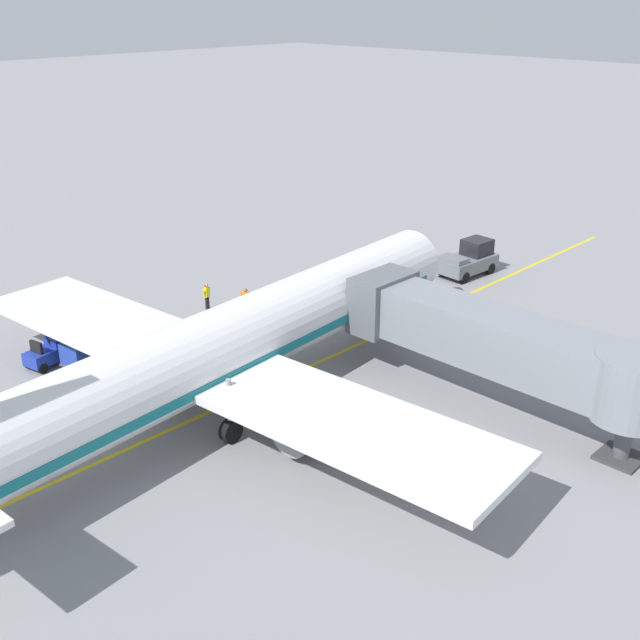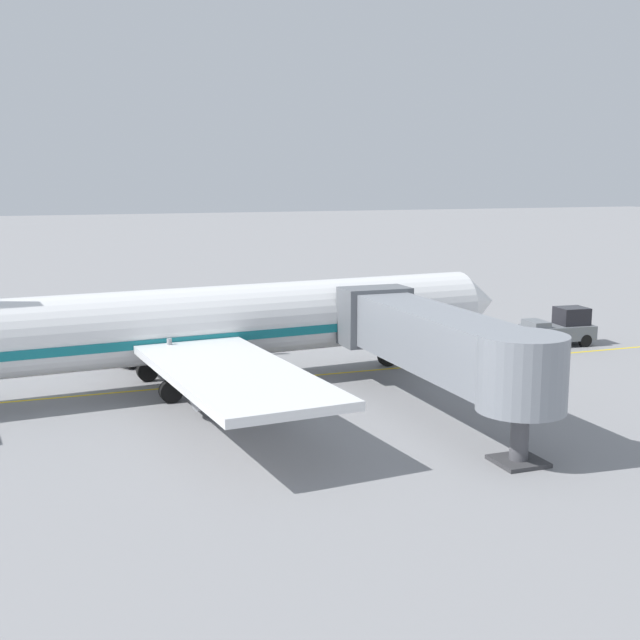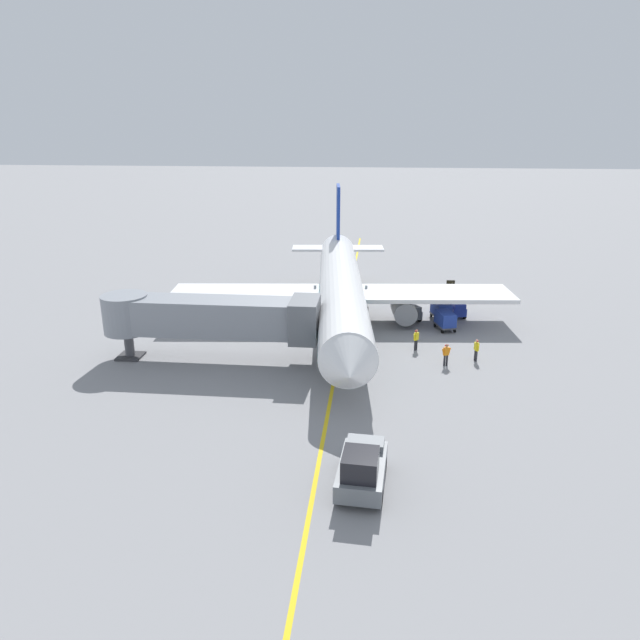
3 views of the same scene
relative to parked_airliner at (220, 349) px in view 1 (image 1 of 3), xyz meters
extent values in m
plane|color=gray|center=(-0.31, -1.14, -3.19)|extent=(400.00, 400.00, 0.00)
cube|color=gold|center=(-0.31, -1.14, -3.18)|extent=(0.24, 80.00, 0.01)
cylinder|color=white|center=(-0.02, 0.27, 0.10)|extent=(6.59, 32.20, 3.70)
cube|color=#14707A|center=(-0.02, 0.27, -0.36)|extent=(6.39, 29.66, 0.44)
cone|color=white|center=(-1.59, 17.40, 0.10)|extent=(3.83, 2.72, 3.63)
cube|color=black|center=(-1.42, 15.61, 0.75)|extent=(2.86, 1.35, 0.60)
cube|color=white|center=(0.07, -0.72, -0.55)|extent=(30.35, 7.90, 0.36)
cylinder|color=gray|center=(-5.48, -0.43, -1.80)|extent=(2.28, 3.37, 2.00)
cylinder|color=gray|center=(5.47, 0.57, -1.80)|extent=(2.28, 3.37, 2.00)
cylinder|color=black|center=(-1.04, 11.43, -2.64)|extent=(0.55, 1.14, 1.10)
cylinder|color=gray|center=(-1.04, 11.43, -1.09)|extent=(0.24, 0.24, 2.00)
cylinder|color=black|center=(-2.13, -1.93, -2.64)|extent=(0.55, 1.14, 1.10)
cylinder|color=gray|center=(-2.13, -1.93, -1.09)|extent=(0.24, 0.24, 2.00)
cylinder|color=black|center=(2.45, -1.51, -2.64)|extent=(0.55, 1.14, 1.10)
cylinder|color=gray|center=(2.45, -1.51, -1.09)|extent=(0.24, 0.24, 2.00)
cube|color=gray|center=(8.31, 9.22, 0.30)|extent=(14.19, 2.80, 2.60)
cube|color=slate|center=(2.02, 9.22, 0.30)|extent=(2.00, 3.50, 2.99)
cylinder|color=gray|center=(15.41, 9.22, 0.30)|extent=(3.36, 3.36, 2.86)
cylinder|color=#4C4C51|center=(15.41, 9.22, -2.09)|extent=(0.70, 0.70, 2.19)
cube|color=#38383A|center=(15.41, 9.22, -3.11)|extent=(1.80, 1.80, 0.16)
cube|color=slate|center=(-2.60, 24.00, -2.34)|extent=(2.51, 4.55, 0.90)
cube|color=black|center=(-2.53, 24.99, -1.34)|extent=(1.78, 1.96, 1.10)
cube|color=slate|center=(-2.71, 22.47, -1.71)|extent=(1.94, 1.23, 0.36)
cylinder|color=black|center=(-1.77, 22.51, -2.79)|extent=(0.41, 0.82, 0.80)
cylinder|color=black|center=(-3.63, 22.65, -2.79)|extent=(0.41, 0.82, 0.80)
cylinder|color=black|center=(-1.56, 25.36, -2.79)|extent=(0.41, 0.82, 0.80)
cylinder|color=black|center=(-3.43, 25.50, -2.79)|extent=(0.41, 0.82, 0.80)
cube|color=slate|center=(-6.04, -1.89, -2.56)|extent=(2.35, 2.76, 0.70)
cube|color=slate|center=(-6.41, -1.31, -1.99)|extent=(1.42, 1.43, 0.44)
cube|color=black|center=(-5.68, -2.48, -1.89)|extent=(0.80, 0.58, 0.64)
cylinder|color=black|center=(-6.11, -1.79, -1.91)|extent=(0.21, 0.27, 0.54)
cylinder|color=black|center=(-6.96, -1.44, -2.91)|extent=(0.47, 0.58, 0.56)
cylinder|color=black|center=(-6.05, -0.87, -2.91)|extent=(0.47, 0.58, 0.56)
cylinder|color=black|center=(-6.03, -2.92, -2.91)|extent=(0.47, 0.58, 0.56)
cylinder|color=black|center=(-5.12, -2.35, -2.91)|extent=(0.47, 0.58, 0.56)
cube|color=#1E339E|center=(-10.41, -3.42, -2.56)|extent=(1.69, 2.69, 0.70)
cube|color=#1E339E|center=(-10.55, -2.74, -1.99)|extent=(1.22, 1.24, 0.44)
cube|color=black|center=(-10.26, -4.09, -1.89)|extent=(0.85, 0.33, 0.64)
cylinder|color=black|center=(-10.43, -3.29, -1.91)|extent=(0.13, 0.27, 0.54)
cylinder|color=black|center=(-11.12, -2.67, -2.91)|extent=(0.31, 0.59, 0.56)
cylinder|color=black|center=(-10.06, -2.45, -2.91)|extent=(0.31, 0.59, 0.56)
cylinder|color=black|center=(-10.75, -4.38, -2.91)|extent=(0.31, 0.59, 0.56)
cylinder|color=black|center=(-9.70, -4.16, -2.91)|extent=(0.31, 0.59, 0.56)
cube|color=#4C4C51|center=(-9.00, 0.55, -2.77)|extent=(1.88, 2.48, 0.12)
cube|color=#233D9E|center=(-9.00, 0.55, -2.16)|extent=(1.79, 2.36, 1.10)
cylinder|color=#4C4C51|center=(-9.42, 1.94, -2.78)|extent=(0.27, 0.69, 0.07)
cylinder|color=black|center=(-9.77, 1.18, -3.01)|extent=(0.22, 0.38, 0.36)
cylinder|color=black|center=(-8.71, 1.50, -3.01)|extent=(0.22, 0.38, 0.36)
cylinder|color=black|center=(-9.29, -0.40, -3.01)|extent=(0.22, 0.38, 0.36)
cylinder|color=black|center=(-8.23, -0.08, -3.01)|extent=(0.22, 0.38, 0.36)
cube|color=#4C4C51|center=(-8.90, -2.24, -2.77)|extent=(1.88, 2.48, 0.12)
cube|color=#233D9E|center=(-8.90, -2.24, -2.16)|extent=(1.79, 2.36, 1.10)
cylinder|color=#4C4C51|center=(-9.32, -0.85, -2.78)|extent=(0.27, 0.69, 0.07)
cylinder|color=black|center=(-9.67, -1.61, -3.01)|extent=(0.22, 0.38, 0.36)
cylinder|color=black|center=(-8.61, -1.29, -3.01)|extent=(0.22, 0.38, 0.36)
cylinder|color=black|center=(-9.19, -3.19, -3.01)|extent=(0.22, 0.38, 0.36)
cylinder|color=black|center=(-8.14, -2.87, -3.01)|extent=(0.22, 0.38, 0.36)
cylinder|color=#232328|center=(-6.31, 5.49, -2.76)|extent=(0.15, 0.15, 0.85)
cylinder|color=#232328|center=(-6.18, 5.65, -2.76)|extent=(0.15, 0.15, 0.85)
cube|color=yellow|center=(-6.24, 5.57, -2.04)|extent=(0.42, 0.45, 0.60)
cylinder|color=yellow|center=(-6.40, 5.37, -2.09)|extent=(0.21, 0.23, 0.57)
cylinder|color=yellow|center=(-6.09, 5.77, -2.09)|extent=(0.21, 0.23, 0.57)
sphere|color=#997051|center=(-6.24, 5.57, -1.61)|extent=(0.22, 0.22, 0.22)
cube|color=red|center=(-6.24, 5.57, -1.59)|extent=(0.22, 0.26, 0.10)
cylinder|color=#232328|center=(-8.15, 8.54, -2.76)|extent=(0.15, 0.15, 0.85)
cylinder|color=#232328|center=(-8.33, 8.47, -2.76)|extent=(0.15, 0.15, 0.85)
cube|color=orange|center=(-8.24, 8.50, -2.04)|extent=(0.44, 0.37, 0.60)
cylinder|color=orange|center=(-8.01, 8.60, -2.09)|extent=(0.24, 0.17, 0.57)
cylinder|color=orange|center=(-8.47, 8.41, -2.09)|extent=(0.24, 0.17, 0.57)
sphere|color=#997051|center=(-8.24, 8.50, -1.61)|extent=(0.22, 0.22, 0.22)
cube|color=red|center=(-8.24, 8.50, -1.59)|extent=(0.27, 0.17, 0.10)
cylinder|color=#232328|center=(-10.55, 7.23, -2.76)|extent=(0.15, 0.15, 0.85)
cylinder|color=#232328|center=(-10.61, 7.42, -2.76)|extent=(0.15, 0.15, 0.85)
cube|color=yellow|center=(-10.58, 7.33, -2.04)|extent=(0.34, 0.43, 0.60)
cylinder|color=yellow|center=(-10.51, 7.09, -2.09)|extent=(0.15, 0.24, 0.57)
cylinder|color=yellow|center=(-10.65, 7.57, -2.09)|extent=(0.15, 0.24, 0.57)
sphere|color=tan|center=(-10.58, 7.33, -1.61)|extent=(0.22, 0.22, 0.22)
cube|color=red|center=(-10.58, 7.33, -1.59)|extent=(0.15, 0.28, 0.10)
camera|label=1|loc=(25.74, -19.69, 15.23)|focal=43.22mm
camera|label=2|loc=(40.61, -7.97, 7.44)|focal=46.35mm
camera|label=3|loc=(-2.97, 48.15, 13.53)|focal=32.37mm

